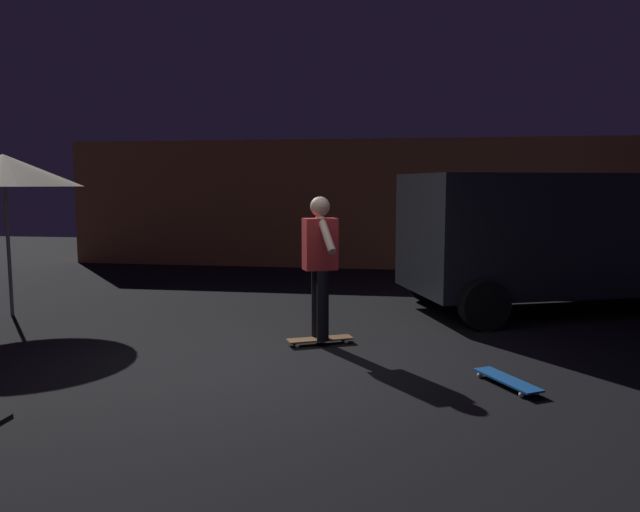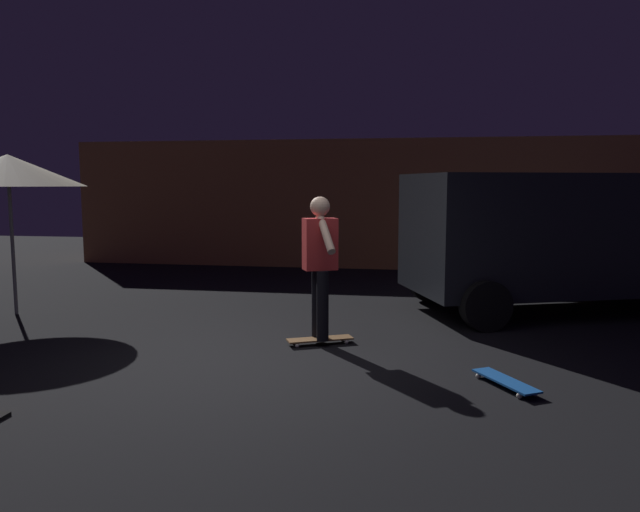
{
  "view_description": "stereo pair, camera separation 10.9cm",
  "coord_description": "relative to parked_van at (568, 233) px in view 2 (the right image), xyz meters",
  "views": [
    {
      "loc": [
        1.58,
        -5.96,
        1.88
      ],
      "look_at": [
        0.49,
        0.98,
        1.05
      ],
      "focal_mm": 34.14,
      "sensor_mm": 36.0,
      "label": 1
    },
    {
      "loc": [
        1.69,
        -5.94,
        1.88
      ],
      "look_at": [
        0.49,
        0.98,
        1.05
      ],
      "focal_mm": 34.14,
      "sensor_mm": 36.0,
      "label": 2
    }
  ],
  "objects": [
    {
      "name": "patio_umbrella",
      "position": [
        -7.93,
        -1.68,
        0.91
      ],
      "size": [
        2.1,
        2.1,
        2.3
      ],
      "color": "slate",
      "rests_on": "ground_plane"
    },
    {
      "name": "skateboard_spare",
      "position": [
        -1.32,
        -3.78,
        -1.11
      ],
      "size": [
        0.57,
        0.77,
        0.07
      ],
      "color": "#1959B2",
      "rests_on": "ground_plane"
    },
    {
      "name": "skateboard_ridden",
      "position": [
        -3.28,
        -2.56,
        -1.11
      ],
      "size": [
        0.79,
        0.52,
        0.07
      ],
      "color": "olive",
      "rests_on": "ground_plane"
    },
    {
      "name": "parked_van",
      "position": [
        0.0,
        0.0,
        0.0
      ],
      "size": [
        4.97,
        3.53,
        2.03
      ],
      "color": "black",
      "rests_on": "ground_plane"
    },
    {
      "name": "skater",
      "position": [
        -3.28,
        -2.56,
        -0.12
      ],
      "size": [
        0.51,
        0.92,
        1.67
      ],
      "color": "black",
      "rests_on": "skateboard_ridden"
    },
    {
      "name": "ground_plane",
      "position": [
        -3.77,
        -3.53,
        -1.16
      ],
      "size": [
        28.0,
        28.0,
        0.0
      ],
      "primitive_type": "plane",
      "color": "black"
    },
    {
      "name": "low_building",
      "position": [
        -3.72,
        5.5,
        0.28
      ],
      "size": [
        13.01,
        3.11,
        2.87
      ],
      "color": "#C67A47",
      "rests_on": "ground_plane"
    }
  ]
}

